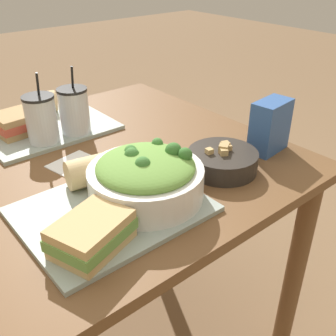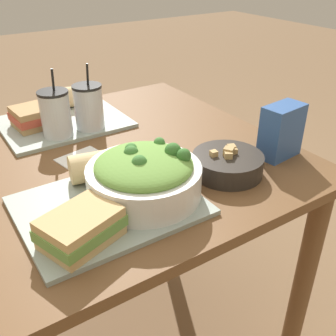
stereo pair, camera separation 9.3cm
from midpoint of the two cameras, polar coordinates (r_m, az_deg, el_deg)
name	(u,v)px [view 1 (the left image)]	position (r m, az deg, el deg)	size (l,w,h in m)	color
dining_table	(60,204)	(1.14, -17.73, -5.02)	(1.27, 0.96, 0.74)	brown
tray_near	(112,210)	(0.90, -11.08, -6.04)	(0.39, 0.32, 0.01)	#99A89E
tray_far	(47,127)	(1.35, -19.07, 5.54)	(0.39, 0.32, 0.01)	#99A89E
salad_bowl	(146,176)	(0.90, -6.17, -1.31)	(0.27, 0.27, 0.12)	white
soup_bowl	(223,160)	(1.04, 5.40, 1.08)	(0.18, 0.18, 0.07)	#2D2823
sandwich_near	(92,234)	(0.78, -14.46, -9.36)	(0.18, 0.15, 0.06)	tan
baguette_near	(89,171)	(0.97, -14.14, -0.54)	(0.11, 0.09, 0.07)	#DBBC84
sandwich_far	(21,121)	(1.33, -22.43, 6.21)	(0.17, 0.13, 0.06)	tan
baguette_far	(43,102)	(1.46, -19.45, 8.96)	(0.11, 0.09, 0.07)	#DBBC84
drink_cup_dark	(41,120)	(1.22, -20.00, 6.46)	(0.09, 0.09, 0.21)	silver
drink_cup_red	(74,112)	(1.26, -15.52, 7.81)	(0.09, 0.09, 0.21)	silver
chip_bag	(270,126)	(1.14, 12.36, 5.89)	(0.13, 0.08, 0.15)	#335BA3
napkin_folded	(72,163)	(1.12, -16.04, 0.66)	(0.14, 0.11, 0.00)	white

